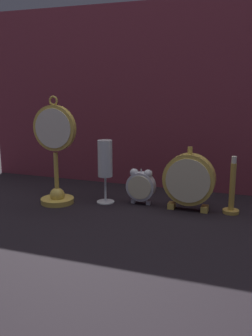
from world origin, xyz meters
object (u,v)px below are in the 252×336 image
pocket_watch_on_stand (56,157)px  champagne_flute (105,163)px  alarm_clock_twin_bell (141,185)px  mantel_clock_silver (189,180)px  brass_candlestick (232,194)px

pocket_watch_on_stand → champagne_flute: 0.15m
alarm_clock_twin_bell → champagne_flute: size_ratio=0.56×
pocket_watch_on_stand → alarm_clock_twin_bell: (0.25, 0.08, -0.09)m
pocket_watch_on_stand → alarm_clock_twin_bell: size_ratio=2.98×
alarm_clock_twin_bell → mantel_clock_silver: size_ratio=0.59×
alarm_clock_twin_bell → champagne_flute: 0.13m
pocket_watch_on_stand → mantel_clock_silver: 0.41m
pocket_watch_on_stand → brass_candlestick: pocket_watch_on_stand is taller
alarm_clock_twin_bell → brass_candlestick: 0.27m
champagne_flute → brass_candlestick: bearing=4.3°
mantel_clock_silver → alarm_clock_twin_bell: bearing=176.7°
mantel_clock_silver → champagne_flute: size_ratio=0.96×
champagne_flute → brass_candlestick: (0.38, 0.03, -0.07)m
alarm_clock_twin_bell → brass_candlestick: (0.27, 0.01, -0.00)m
brass_candlestick → alarm_clock_twin_bell: bearing=-178.3°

